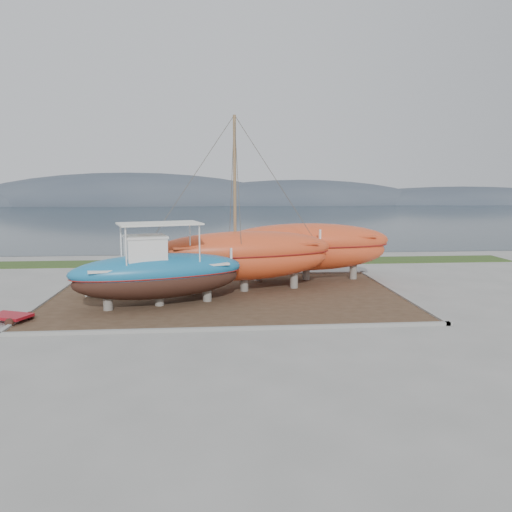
{
  "coord_description": "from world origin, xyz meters",
  "views": [
    {
      "loc": [
        -0.66,
        -21.66,
        5.91
      ],
      "look_at": [
        1.53,
        4.0,
        2.16
      ],
      "focal_mm": 35.0,
      "sensor_mm": 36.0,
      "label": 1
    }
  ],
  "objects_px": {
    "blue_caique": "(158,265)",
    "orange_bare_hull": "(306,253)",
    "red_trailer": "(10,319)",
    "white_dinghy": "(111,285)",
    "orange_sailboat": "(244,205)"
  },
  "relations": [
    {
      "from": "blue_caique",
      "to": "orange_sailboat",
      "type": "bearing_deg",
      "value": 17.16
    },
    {
      "from": "red_trailer",
      "to": "blue_caique",
      "type": "bearing_deg",
      "value": 43.3
    },
    {
      "from": "orange_bare_hull",
      "to": "red_trailer",
      "type": "relative_size",
      "value": 4.06
    },
    {
      "from": "blue_caique",
      "to": "red_trailer",
      "type": "xyz_separation_m",
      "value": [
        -6.09,
        -2.31,
        -1.88
      ]
    },
    {
      "from": "blue_caique",
      "to": "red_trailer",
      "type": "bearing_deg",
      "value": -176.2
    },
    {
      "from": "red_trailer",
      "to": "white_dinghy",
      "type": "bearing_deg",
      "value": 77.33
    },
    {
      "from": "white_dinghy",
      "to": "red_trailer",
      "type": "height_order",
      "value": "white_dinghy"
    },
    {
      "from": "orange_sailboat",
      "to": "orange_bare_hull",
      "type": "height_order",
      "value": "orange_sailboat"
    },
    {
      "from": "white_dinghy",
      "to": "red_trailer",
      "type": "relative_size",
      "value": 1.53
    },
    {
      "from": "blue_caique",
      "to": "orange_bare_hull",
      "type": "bearing_deg",
      "value": 18.22
    },
    {
      "from": "blue_caique",
      "to": "white_dinghy",
      "type": "distance_m",
      "value": 3.93
    },
    {
      "from": "orange_sailboat",
      "to": "red_trailer",
      "type": "distance_m",
      "value": 12.5
    },
    {
      "from": "white_dinghy",
      "to": "blue_caique",
      "type": "bearing_deg",
      "value": -43.81
    },
    {
      "from": "blue_caique",
      "to": "white_dinghy",
      "type": "xyz_separation_m",
      "value": [
        -2.78,
        2.38,
        -1.42
      ]
    },
    {
      "from": "orange_sailboat",
      "to": "orange_bare_hull",
      "type": "relative_size",
      "value": 0.98
    }
  ]
}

